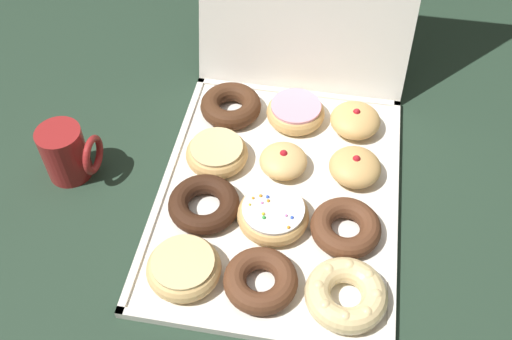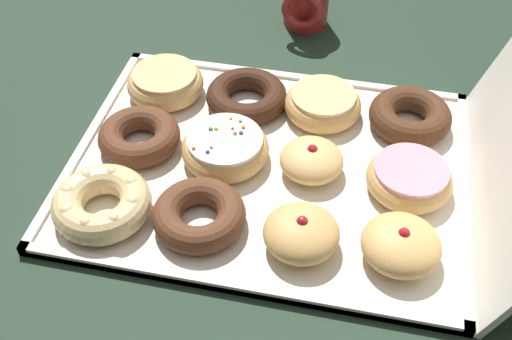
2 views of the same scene
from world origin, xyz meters
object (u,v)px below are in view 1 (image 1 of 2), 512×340
(sprinkle_donut_4, at_px, (271,214))
(pink_frosted_donut_10, at_px, (296,112))
(glazed_ring_donut_6, at_px, (217,153))
(chocolate_cake_ring_donut_1, at_px, (261,280))
(glazed_ring_donut_0, at_px, (184,268))
(coffee_mug, at_px, (67,152))
(chocolate_cake_ring_donut_3, at_px, (204,204))
(jelly_filled_donut_8, at_px, (355,167))
(cruller_donut_2, at_px, (346,294))
(chocolate_cake_ring_donut_5, at_px, (346,227))
(donut_box, at_px, (278,195))
(chocolate_cake_ring_donut_9, at_px, (231,106))
(jelly_filled_donut_11, at_px, (355,120))
(jelly_filled_donut_7, at_px, (284,161))

(sprinkle_donut_4, relative_size, pink_frosted_donut_10, 1.07)
(glazed_ring_donut_6, bearing_deg, chocolate_cake_ring_donut_1, -63.16)
(glazed_ring_donut_0, distance_m, coffee_mug, 0.30)
(chocolate_cake_ring_donut_3, relative_size, jelly_filled_donut_8, 1.32)
(chocolate_cake_ring_donut_1, xyz_separation_m, jelly_filled_donut_8, (0.12, 0.24, 0.01))
(cruller_donut_2, height_order, chocolate_cake_ring_donut_5, cruller_donut_2)
(donut_box, height_order, chocolate_cake_ring_donut_3, chocolate_cake_ring_donut_3)
(sprinkle_donut_4, xyz_separation_m, coffee_mug, (-0.36, 0.05, 0.02))
(chocolate_cake_ring_donut_3, bearing_deg, chocolate_cake_ring_donut_9, 90.68)
(chocolate_cake_ring_donut_9, bearing_deg, glazed_ring_donut_6, -89.91)
(donut_box, relative_size, jelly_filled_donut_11, 5.66)
(chocolate_cake_ring_donut_1, relative_size, jelly_filled_donut_8, 1.25)
(donut_box, distance_m, coffee_mug, 0.37)
(jelly_filled_donut_7, xyz_separation_m, chocolate_cake_ring_donut_9, (-0.12, 0.12, -0.00))
(donut_box, bearing_deg, cruller_donut_2, -55.22)
(pink_frosted_donut_10, bearing_deg, jelly_filled_donut_11, -3.04)
(chocolate_cake_ring_donut_5, xyz_separation_m, jelly_filled_donut_7, (-0.12, 0.12, 0.00))
(sprinkle_donut_4, xyz_separation_m, chocolate_cake_ring_donut_5, (0.12, -0.00, -0.00))
(chocolate_cake_ring_donut_1, bearing_deg, jelly_filled_donut_7, 89.92)
(chocolate_cake_ring_donut_1, xyz_separation_m, jelly_filled_donut_7, (0.00, 0.24, 0.00))
(glazed_ring_donut_0, distance_m, pink_frosted_donut_10, 0.38)
(glazed_ring_donut_0, distance_m, jelly_filled_donut_7, 0.26)
(chocolate_cake_ring_donut_5, height_order, jelly_filled_donut_11, jelly_filled_donut_11)
(chocolate_cake_ring_donut_5, bearing_deg, jelly_filled_donut_8, 87.21)
(cruller_donut_2, bearing_deg, chocolate_cake_ring_donut_3, 152.33)
(chocolate_cake_ring_donut_1, relative_size, cruller_donut_2, 0.92)
(glazed_ring_donut_0, xyz_separation_m, chocolate_cake_ring_donut_5, (0.23, 0.12, -0.00))
(chocolate_cake_ring_donut_3, distance_m, chocolate_cake_ring_donut_5, 0.23)
(glazed_ring_donut_6, distance_m, chocolate_cake_ring_donut_9, 0.12)
(chocolate_cake_ring_donut_1, distance_m, chocolate_cake_ring_donut_3, 0.17)
(donut_box, height_order, pink_frosted_donut_10, pink_frosted_donut_10)
(glazed_ring_donut_6, bearing_deg, chocolate_cake_ring_donut_5, -26.64)
(coffee_mug, bearing_deg, chocolate_cake_ring_donut_1, -25.18)
(sprinkle_donut_4, height_order, jelly_filled_donut_11, jelly_filled_donut_11)
(jelly_filled_donut_8, bearing_deg, glazed_ring_donut_6, -178.38)
(donut_box, xyz_separation_m, jelly_filled_donut_11, (0.12, 0.18, 0.03))
(chocolate_cake_ring_donut_1, height_order, jelly_filled_donut_11, jelly_filled_donut_11)
(donut_box, height_order, chocolate_cake_ring_donut_1, chocolate_cake_ring_donut_1)
(glazed_ring_donut_0, bearing_deg, sprinkle_donut_4, 46.55)
(jelly_filled_donut_7, distance_m, jelly_filled_donut_11, 0.17)
(jelly_filled_donut_7, xyz_separation_m, pink_frosted_donut_10, (0.00, 0.13, -0.00))
(sprinkle_donut_4, relative_size, coffee_mug, 1.15)
(donut_box, distance_m, chocolate_cake_ring_donut_5, 0.13)
(pink_frosted_donut_10, bearing_deg, glazed_ring_donut_6, -134.16)
(donut_box, height_order, jelly_filled_donut_8, jelly_filled_donut_8)
(glazed_ring_donut_0, bearing_deg, glazed_ring_donut_6, 90.21)
(sprinkle_donut_4, relative_size, chocolate_cake_ring_donut_9, 1.01)
(chocolate_cake_ring_donut_1, relative_size, jelly_filled_donut_11, 1.21)
(chocolate_cake_ring_donut_1, height_order, coffee_mug, coffee_mug)
(glazed_ring_donut_0, distance_m, glazed_ring_donut_6, 0.23)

